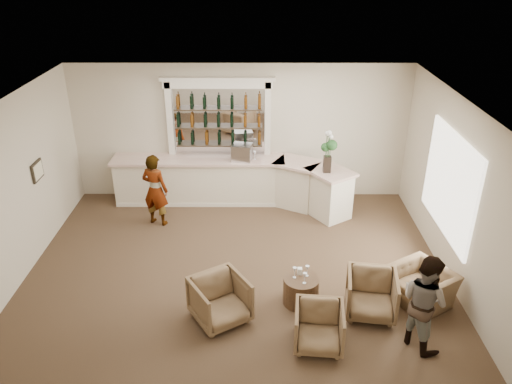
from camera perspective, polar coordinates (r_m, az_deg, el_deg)
ground at (r=9.68m, az=-2.31°, el=-9.48°), size 8.00×8.00×0.00m
room_shell at (r=9.18m, az=-1.38°, el=5.12°), size 8.04×7.02×3.32m
bar_counter at (r=11.99m, az=-2.58°, el=1.15°), size 5.72×1.80×1.14m
back_bar_alcove at (r=11.86m, az=-4.27°, el=8.40°), size 2.64×0.25×3.00m
cocktail_table at (r=8.91m, az=5.15°, el=-11.13°), size 0.62×0.62×0.50m
sommelier at (r=11.21m, az=-11.44°, el=0.23°), size 0.71×0.58×1.66m
guest at (r=8.16m, az=18.67°, el=-11.77°), size 0.92×0.98×1.61m
armchair_left at (r=8.46m, az=-4.12°, el=-12.22°), size 1.17×1.18×0.79m
armchair_center at (r=8.06m, az=7.20°, el=-15.08°), size 0.82×0.84×0.70m
armchair_right at (r=8.78m, az=13.03°, el=-11.35°), size 0.94×0.96×0.77m
armchair_far at (r=9.34m, az=18.47°, el=-10.11°), size 1.25×1.29×0.64m
espresso_machine at (r=11.68m, az=-1.60°, el=4.55°), size 0.51×0.45×0.40m
flower_vase at (r=11.03m, az=8.24°, el=4.91°), size 0.26×0.26×0.97m
wine_glass_bar_left at (r=11.75m, az=-0.15°, el=4.22°), size 0.07×0.07×0.21m
wine_glass_bar_right at (r=11.79m, az=-2.03°, el=4.27°), size 0.07×0.07×0.21m
wine_glass_tbl_a at (r=8.72m, az=4.43°, el=-9.17°), size 0.07×0.07×0.21m
wine_glass_tbl_b at (r=8.78m, az=5.86°, el=-8.96°), size 0.07×0.07×0.21m
wine_glass_tbl_c at (r=8.60m, az=5.58°, el=-9.77°), size 0.07×0.07×0.21m
napkin_holder at (r=8.84m, az=5.03°, el=-8.99°), size 0.08×0.08×0.12m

